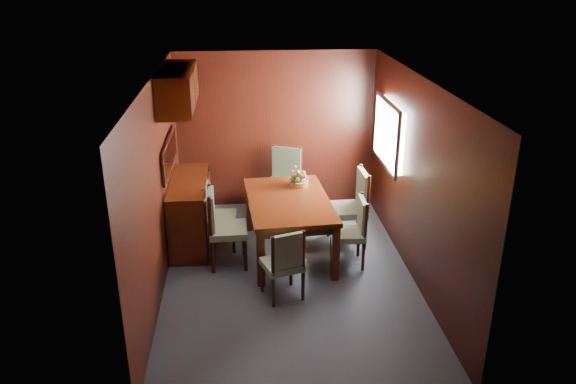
{
  "coord_description": "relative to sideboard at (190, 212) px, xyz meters",
  "views": [
    {
      "loc": [
        -0.53,
        -6.01,
        3.56
      ],
      "look_at": [
        0.0,
        0.12,
        1.05
      ],
      "focal_mm": 35.0,
      "sensor_mm": 36.0,
      "label": 1
    }
  ],
  "objects": [
    {
      "name": "chair_foot",
      "position": [
        1.35,
        0.86,
        0.13
      ],
      "size": [
        0.63,
        0.62,
        1.04
      ],
      "rotation": [
        0.0,
        0.0,
        2.76
      ],
      "color": "black",
      "rests_on": "ground"
    },
    {
      "name": "chair_right_far",
      "position": [
        2.19,
        -0.21,
        0.13
      ],
      "size": [
        0.49,
        0.51,
        1.05
      ],
      "rotation": [
        0.0,
        0.0,
        1.6
      ],
      "color": "black",
      "rests_on": "ground"
    },
    {
      "name": "chair_head",
      "position": [
        1.15,
        -1.54,
        0.04
      ],
      "size": [
        0.52,
        0.51,
        0.88
      ],
      "rotation": [
        0.0,
        0.0,
        0.32
      ],
      "color": "black",
      "rests_on": "ground"
    },
    {
      "name": "chair_left_far",
      "position": [
        0.34,
        -0.17,
        0.06
      ],
      "size": [
        0.44,
        0.45,
        0.91
      ],
      "rotation": [
        0.0,
        0.0,
        -1.62
      ],
      "color": "black",
      "rests_on": "ground"
    },
    {
      "name": "dining_table",
      "position": [
        1.3,
        -0.44,
        0.21
      ],
      "size": [
        1.13,
        1.71,
        0.77
      ],
      "rotation": [
        0.0,
        0.0,
        0.06
      ],
      "color": "#351406",
      "rests_on": "ground"
    },
    {
      "name": "sideboard",
      "position": [
        0.0,
        0.0,
        0.0
      ],
      "size": [
        0.48,
        1.4,
        0.9
      ],
      "primitive_type": "cube",
      "color": "#351406",
      "rests_on": "ground"
    },
    {
      "name": "chair_right_near",
      "position": [
        2.08,
        -0.79,
        0.05
      ],
      "size": [
        0.43,
        0.45,
        0.9
      ],
      "rotation": [
        0.0,
        0.0,
        1.53
      ],
      "color": "black",
      "rests_on": "ground"
    },
    {
      "name": "chair_left_near",
      "position": [
        0.44,
        -0.66,
        0.11
      ],
      "size": [
        0.48,
        0.5,
        1.02
      ],
      "rotation": [
        0.0,
        0.0,
        -1.54
      ],
      "color": "black",
      "rests_on": "ground"
    },
    {
      "name": "room_shell",
      "position": [
        1.15,
        -0.67,
        1.18
      ],
      "size": [
        3.06,
        4.52,
        2.41
      ],
      "color": "black",
      "rests_on": "ground"
    },
    {
      "name": "ground",
      "position": [
        1.25,
        -1.0,
        -0.45
      ],
      "size": [
        4.5,
        4.5,
        0.0
      ],
      "primitive_type": "plane",
      "color": "#36404A",
      "rests_on": "ground"
    },
    {
      "name": "flower_centerpiece",
      "position": [
        1.48,
        0.01,
        0.45
      ],
      "size": [
        0.27,
        0.27,
        0.27
      ],
      "color": "#C6783C",
      "rests_on": "dining_table"
    }
  ]
}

